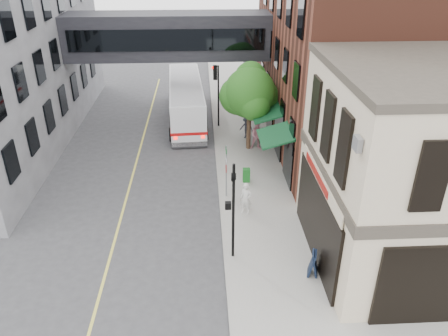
{
  "coord_description": "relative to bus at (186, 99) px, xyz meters",
  "views": [
    {
      "loc": [
        -0.78,
        -13.06,
        12.43
      ],
      "look_at": [
        0.11,
        3.79,
        3.55
      ],
      "focal_mm": 35.0,
      "sensor_mm": 36.0,
      "label": 1
    }
  ],
  "objects": [
    {
      "name": "ground",
      "position": [
        1.99,
        -18.78,
        -1.65
      ],
      "size": [
        120.0,
        120.0,
        0.0
      ],
      "primitive_type": "plane",
      "color": "#38383A",
      "rests_on": "ground"
    },
    {
      "name": "sidewalk_main",
      "position": [
        3.99,
        -4.78,
        -1.57
      ],
      "size": [
        4.0,
        60.0,
        0.15
      ],
      "primitive_type": "cube",
      "color": "gray",
      "rests_on": "ground"
    },
    {
      "name": "corner_building",
      "position": [
        10.96,
        -16.78,
        2.56
      ],
      "size": [
        10.19,
        8.12,
        8.45
      ],
      "color": "#C6B297",
      "rests_on": "ground"
    },
    {
      "name": "brick_building",
      "position": [
        11.97,
        -3.79,
        5.34
      ],
      "size": [
        13.76,
        18.0,
        14.0
      ],
      "color": "#512619",
      "rests_on": "ground"
    },
    {
      "name": "skyway_bridge",
      "position": [
        -1.01,
        -0.78,
        4.85
      ],
      "size": [
        14.0,
        3.18,
        3.0
      ],
      "color": "black",
      "rests_on": "ground"
    },
    {
      "name": "traffic_signal_near",
      "position": [
        2.36,
        -16.78,
        1.33
      ],
      "size": [
        0.44,
        0.22,
        4.6
      ],
      "color": "black",
      "rests_on": "sidewalk_main"
    },
    {
      "name": "traffic_signal_far",
      "position": [
        2.25,
        -1.78,
        1.69
      ],
      "size": [
        0.53,
        0.28,
        4.5
      ],
      "color": "black",
      "rests_on": "sidewalk_main"
    },
    {
      "name": "street_sign_pole",
      "position": [
        2.38,
        -11.78,
        0.28
      ],
      "size": [
        0.08,
        0.75,
        3.0
      ],
      "color": "gray",
      "rests_on": "sidewalk_main"
    },
    {
      "name": "street_tree",
      "position": [
        4.19,
        -5.57,
        2.26
      ],
      "size": [
        3.8,
        3.2,
        5.6
      ],
      "color": "#382619",
      "rests_on": "sidewalk_main"
    },
    {
      "name": "lane_marking",
      "position": [
        -3.01,
        -8.78,
        -1.64
      ],
      "size": [
        0.12,
        40.0,
        0.01
      ],
      "primitive_type": "cube",
      "color": "#D8CC4C",
      "rests_on": "ground"
    },
    {
      "name": "bus",
      "position": [
        0.0,
        0.0,
        0.0
      ],
      "size": [
        3.14,
        11.05,
        2.94
      ],
      "color": "silver",
      "rests_on": "ground"
    },
    {
      "name": "pedestrian_a",
      "position": [
        3.27,
        -13.45,
        -0.66
      ],
      "size": [
        0.72,
        0.62,
        1.67
      ],
      "primitive_type": "imported",
      "rotation": [
        0.0,
        0.0,
        -0.43
      ],
      "color": "beige",
      "rests_on": "sidewalk_main"
    },
    {
      "name": "pedestrian_b",
      "position": [
        4.77,
        -5.92,
        -0.55
      ],
      "size": [
        0.97,
        0.79,
        1.9
      ],
      "primitive_type": "imported",
      "rotation": [
        0.0,
        0.0,
        -0.07
      ],
      "color": "#C07C88",
      "rests_on": "sidewalk_main"
    },
    {
      "name": "pedestrian_c",
      "position": [
        4.23,
        -4.11,
        -0.73
      ],
      "size": [
        1.14,
        0.98,
        1.53
      ],
      "primitive_type": "imported",
      "rotation": [
        0.0,
        0.0,
        -0.51
      ],
      "color": "#212229",
      "rests_on": "sidewalk_main"
    },
    {
      "name": "newspaper_box",
      "position": [
        3.62,
        -10.23,
        -1.1
      ],
      "size": [
        0.41,
        0.36,
        0.79
      ],
      "primitive_type": "cube",
      "rotation": [
        0.0,
        0.0,
        -0.03
      ],
      "color": "#155E1C",
      "rests_on": "sidewalk_main"
    },
    {
      "name": "sandwich_board",
      "position": [
        5.59,
        -18.12,
        -0.96
      ],
      "size": [
        0.54,
        0.69,
        1.08
      ],
      "primitive_type": "cube",
      "rotation": [
        0.0,
        0.0,
        -0.28
      ],
      "color": "black",
      "rests_on": "sidewalk_main"
    }
  ]
}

